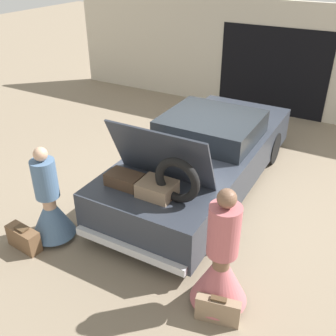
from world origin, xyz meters
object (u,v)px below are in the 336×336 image
object	(u,v)px
suitcase_beside_left_person	(24,238)
suitcase_beside_right_person	(218,310)
person_left	(50,208)
person_right	(221,267)
car	(203,156)

from	to	relation	value
suitcase_beside_left_person	suitcase_beside_right_person	distance (m)	3.02
person_left	person_right	bearing A→B (deg)	92.28
car	person_left	bearing A→B (deg)	-118.59
car	suitcase_beside_right_person	bearing A→B (deg)	-61.87
person_left	suitcase_beside_left_person	distance (m)	0.59
suitcase_beside_right_person	person_right	bearing A→B (deg)	110.89
person_right	suitcase_beside_left_person	distance (m)	2.97
suitcase_beside_right_person	person_left	bearing A→B (deg)	175.28
person_left	suitcase_beside_right_person	distance (m)	2.84
suitcase_beside_left_person	person_right	bearing A→B (deg)	8.63
car	suitcase_beside_left_person	xyz separation A→B (m)	(-1.56, -2.89, -0.43)
person_left	suitcase_beside_right_person	world-z (taller)	person_left
person_right	suitcase_beside_right_person	size ratio (longest dim) A/B	3.11
car	person_left	world-z (taller)	car
person_right	suitcase_beside_left_person	xyz separation A→B (m)	(-2.91, -0.44, -0.42)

